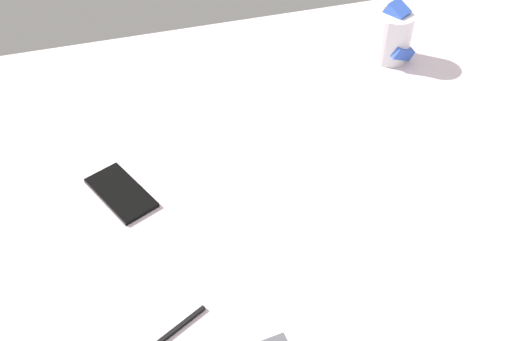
{
  "coord_description": "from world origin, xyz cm",
  "views": [
    {
      "loc": [
        57.91,
        57.25,
        89.6
      ],
      "look_at": [
        37.68,
        -8.96,
        24.0
      ],
      "focal_mm": 39.6,
      "sensor_mm": 36.0,
      "label": 1
    }
  ],
  "objects": [
    {
      "name": "cell_phone",
      "position": [
        60.42,
        -16.14,
        18.4
      ],
      "size": [
        12.0,
        15.56,
        0.8
      ],
      "primitive_type": "cube",
      "rotation": [
        0.0,
        0.0,
        0.43
      ],
      "color": "black",
      "rests_on": "bed_mattress"
    },
    {
      "name": "bed_mattress",
      "position": [
        0.0,
        0.0,
        9.0
      ],
      "size": [
        180.0,
        140.0,
        18.0
      ],
      "primitive_type": "cube",
      "color": "silver",
      "rests_on": "ground"
    },
    {
      "name": "snack_cup",
      "position": [
        -4.97,
        -42.88,
        23.9
      ],
      "size": [
        9.0,
        9.96,
        13.84
      ],
      "color": "silver",
      "rests_on": "bed_mattress"
    }
  ]
}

